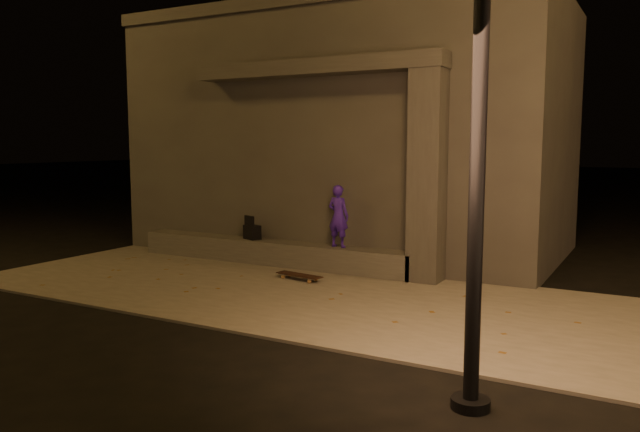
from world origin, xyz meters
The scene contains 9 objects.
ground centered at (0.00, 0.00, 0.00)m, with size 120.00×120.00×0.00m, color black.
sidewalk centered at (0.00, 2.00, 0.02)m, with size 11.00×4.40×0.04m, color #68635B.
building centered at (-1.00, 6.49, 2.61)m, with size 9.00×5.10×5.22m.
ledge centered at (-1.50, 3.75, 0.27)m, with size 6.00×0.55×0.45m, color #494842.
column centered at (1.70, 3.75, 1.84)m, with size 0.55×0.55×3.60m, color #3C3937.
canopy centered at (-0.50, 3.80, 3.78)m, with size 5.00×0.70×0.28m, color #3C3937.
skateboarder centered at (0.00, 3.75, 1.07)m, with size 0.42×0.28×1.15m, color #3C1BB4.
backpack centered at (-1.94, 3.75, 0.65)m, with size 0.40×0.33×0.48m.
skateboard centered at (-0.24, 2.73, 0.12)m, with size 0.91×0.36×0.10m.
Camera 1 is at (5.22, -6.39, 2.42)m, focal length 35.00 mm.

